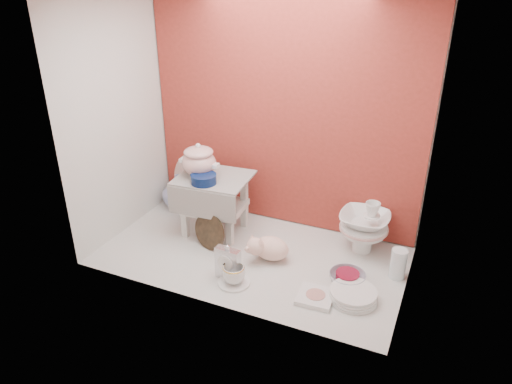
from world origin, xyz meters
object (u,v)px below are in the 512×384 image
Objects in this scene: soup_tureen at (199,160)px; plush_pig at (271,248)px; step_stool at (215,204)px; blue_white_vase at (179,191)px; mantel_clock at (228,262)px; dinner_plate_stack at (353,295)px; crystal_bowl at (347,278)px; gold_rim_teacup at (234,274)px; floral_platter at (198,180)px; porcelain_tower at (364,226)px.

soup_tureen is 0.95× the size of plush_pig.
plush_pig is at bearing -23.77° from step_stool.
step_stool is at bearing -26.51° from blue_white_vase.
soup_tureen reaches higher than mantel_clock.
crystal_bowl is at bearing 116.28° from dinner_plate_stack.
mantel_clock reaches higher than dinner_plate_stack.
soup_tureen is 2.03× the size of gold_rim_teacup.
gold_rim_teacup is at bearing -48.86° from floral_platter.
porcelain_tower reaches higher than crystal_bowl.
step_stool is 3.56× the size of gold_rim_teacup.
dinner_plate_stack is (1.00, -0.34, -0.17)m from step_stool.
porcelain_tower is at bearing 47.71° from gold_rim_teacup.
mantel_clock is at bearing 147.18° from gold_rim_teacup.
porcelain_tower reaches higher than blue_white_vase.
gold_rim_teacup is at bearing -155.84° from crystal_bowl.
crystal_bowl is at bearing 25.17° from mantel_clock.
floral_platter is (-0.19, 0.29, -0.29)m from soup_tureen.
crystal_bowl is (0.93, -0.21, -0.16)m from step_stool.
plush_pig is at bearing 71.88° from gold_rim_teacup.
floral_platter reaches higher than gold_rim_teacup.
step_stool is 1.76× the size of soup_tureen.
blue_white_vase reaches higher than dinner_plate_stack.
mantel_clock is 0.07m from gold_rim_teacup.
floral_platter is 1.52× the size of plush_pig.
soup_tureen is 1.09m from porcelain_tower.
mantel_clock is 1.05× the size of crystal_bowl.
mantel_clock is 0.70m from dinner_plate_stack.
blue_white_vase is 1.41m from crystal_bowl.
floral_platter reaches higher than mantel_clock.
gold_rim_teacup is at bearing -56.30° from step_stool.
step_stool is at bearing -43.93° from floral_platter.
soup_tureen is at bearing 135.18° from gold_rim_teacup.
step_stool reaches higher than blue_white_vase.
soup_tureen reaches higher than crystal_bowl.
mantel_clock is 0.81× the size of dinner_plate_stack.
crystal_bowl is at bearing 24.16° from gold_rim_teacup.
porcelain_tower is (-0.07, 0.50, 0.14)m from dinner_plate_stack.
plush_pig is 1.04× the size of dinner_plate_stack.
soup_tureen reaches higher than blue_white_vase.
floral_platter is at bearing 158.40° from crystal_bowl.
porcelain_tower is (0.47, 0.32, 0.09)m from plush_pig.
gold_rim_teacup is at bearing -132.29° from porcelain_tower.
gold_rim_teacup is at bearing -41.04° from blue_white_vase.
step_stool reaches higher than gold_rim_teacup.
soup_tureen reaches higher than gold_rim_teacup.
soup_tureen is 0.45m from floral_platter.
plush_pig is at bearing -22.91° from blue_white_vase.
gold_rim_teacup is 0.48× the size of dinner_plate_stack.
step_stool is 1.73× the size of dinner_plate_stack.
porcelain_tower is (1.34, -0.04, 0.05)m from blue_white_vase.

